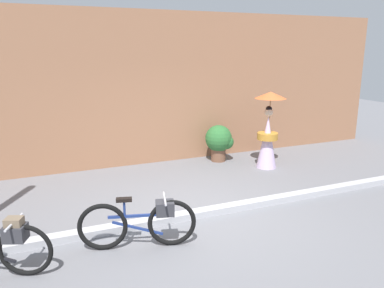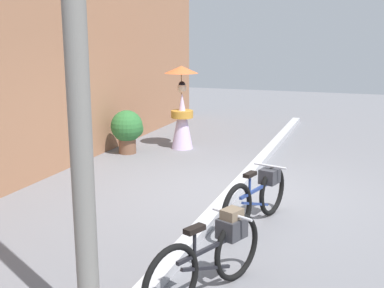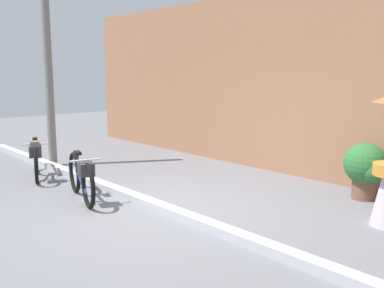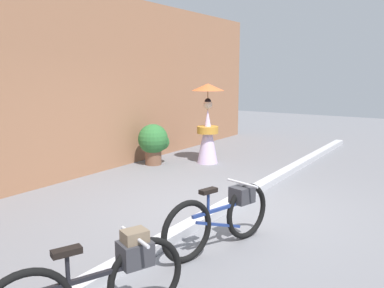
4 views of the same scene
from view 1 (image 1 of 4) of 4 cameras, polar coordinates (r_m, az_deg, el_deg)
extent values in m
plane|color=slate|center=(6.59, 0.83, -10.94)|extent=(30.00, 30.00, 0.00)
cube|color=#9E6B4C|center=(9.38, -7.98, 8.21)|extent=(14.00, 0.40, 3.69)
cube|color=#B2B2B7|center=(6.56, 0.83, -10.46)|extent=(14.00, 0.20, 0.12)
torus|color=black|center=(5.58, -3.04, -11.80)|extent=(0.70, 0.25, 0.70)
torus|color=black|center=(5.60, -13.34, -12.09)|extent=(0.70, 0.25, 0.70)
cube|color=navy|center=(5.51, -8.25, -10.67)|extent=(0.81, 0.25, 0.04)
cube|color=navy|center=(5.59, -8.18, -12.45)|extent=(0.70, 0.22, 0.26)
cylinder|color=navy|center=(5.47, -10.17, -9.66)|extent=(0.03, 0.03, 0.29)
cube|color=black|center=(5.41, -10.24, -8.27)|extent=(0.24, 0.14, 0.05)
cylinder|color=silver|center=(5.42, -4.14, -8.23)|extent=(0.15, 0.47, 0.03)
cube|color=#333338|center=(5.48, -4.11, -9.62)|extent=(0.31, 0.28, 0.20)
torus|color=black|center=(5.32, -23.87, -14.47)|extent=(0.67, 0.32, 0.70)
cylinder|color=silver|center=(5.20, -25.28, -10.62)|extent=(0.21, 0.46, 0.03)
cube|color=#333338|center=(5.26, -25.12, -12.04)|extent=(0.32, 0.30, 0.20)
cube|color=#72604C|center=(5.20, -25.27, -10.75)|extent=(0.25, 0.22, 0.14)
cone|color=silver|center=(9.22, 11.29, 0.28)|extent=(0.48, 0.48, 1.25)
cylinder|color=#C1842D|center=(9.18, 11.34, 1.19)|extent=(0.49, 0.49, 0.16)
sphere|color=beige|center=(9.08, 11.51, 4.74)|extent=(0.20, 0.20, 0.20)
sphere|color=black|center=(9.06, 11.53, 5.18)|extent=(0.15, 0.15, 0.15)
cylinder|color=olive|center=(9.11, 11.70, 5.53)|extent=(0.02, 0.02, 0.55)
cone|color=orange|center=(9.08, 11.79, 7.24)|extent=(0.74, 0.74, 0.16)
cylinder|color=brown|center=(9.71, 3.99, -1.63)|extent=(0.37, 0.37, 0.32)
sphere|color=#2D6B33|center=(9.60, 4.03, 0.85)|extent=(0.68, 0.68, 0.68)
sphere|color=#2D6B33|center=(9.61, 5.20, 0.32)|extent=(0.37, 0.37, 0.37)
camera|label=2|loc=(5.94, -75.11, 0.41)|focal=44.93mm
camera|label=3|loc=(7.69, 54.26, 2.81)|focal=40.40mm
camera|label=4|loc=(3.84, -65.78, -5.55)|focal=37.21mm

